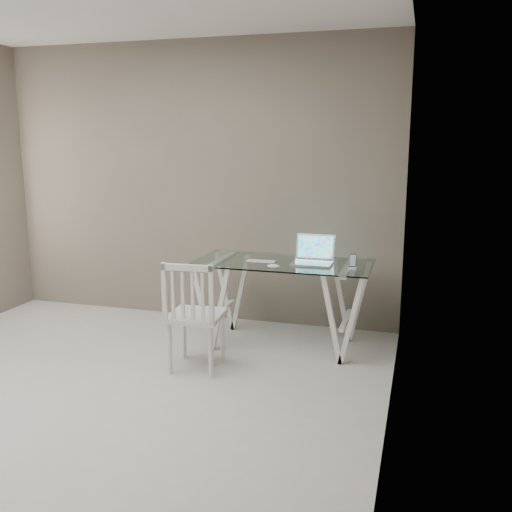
% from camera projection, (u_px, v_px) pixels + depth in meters
% --- Properties ---
extents(room, '(4.50, 4.52, 2.71)m').
position_uv_depth(room, '(44.00, 149.00, 3.43)').
color(room, '#B2B0AB').
rests_on(room, ground).
extents(desk, '(1.50, 0.70, 0.75)m').
position_uv_depth(desk, '(282.00, 303.00, 4.92)').
color(desk, silver).
rests_on(desk, ground).
extents(chair, '(0.43, 0.43, 0.88)m').
position_uv_depth(chair, '(193.00, 311.00, 4.34)').
color(chair, silver).
rests_on(chair, ground).
extents(laptop, '(0.33, 0.30, 0.23)m').
position_uv_depth(laptop, '(313.00, 256.00, 4.82)').
color(laptop, silver).
rests_on(laptop, desk).
extents(keyboard, '(0.26, 0.11, 0.01)m').
position_uv_depth(keyboard, '(261.00, 261.00, 4.86)').
color(keyboard, silver).
rests_on(keyboard, desk).
extents(mouse, '(0.10, 0.06, 0.03)m').
position_uv_depth(mouse, '(273.00, 266.00, 4.62)').
color(mouse, white).
rests_on(mouse, desk).
extents(phone_dock, '(0.06, 0.06, 0.12)m').
position_uv_depth(phone_dock, '(353.00, 265.00, 4.60)').
color(phone_dock, white).
rests_on(phone_dock, desk).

